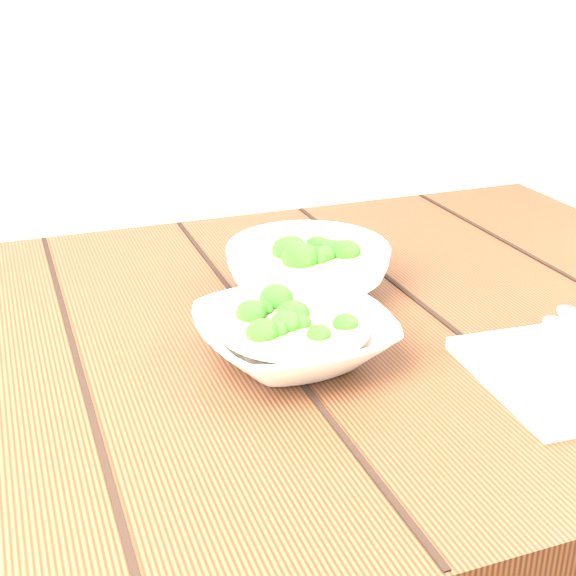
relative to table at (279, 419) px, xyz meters
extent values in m
cube|color=#32180E|center=(0.00, 0.00, 0.10)|extent=(1.20, 0.80, 0.04)
cube|color=#32180E|center=(0.54, 0.34, -0.28)|extent=(0.07, 0.07, 0.71)
imported|color=silver|center=(-0.01, -0.07, 0.14)|extent=(0.21, 0.21, 0.05)
cylinder|color=olive|center=(-0.01, -0.07, 0.16)|extent=(0.16, 0.16, 0.00)
ellipsoid|color=#227D1B|center=(0.01, -0.07, 0.16)|extent=(0.03, 0.03, 0.02)
ellipsoid|color=#227D1B|center=(0.00, -0.04, 0.16)|extent=(0.03, 0.03, 0.02)
ellipsoid|color=#227D1B|center=(-0.03, -0.03, 0.16)|extent=(0.03, 0.03, 0.02)
ellipsoid|color=#227D1B|center=(-0.03, -0.07, 0.16)|extent=(0.03, 0.03, 0.02)
ellipsoid|color=#227D1B|center=(-0.04, -0.10, 0.16)|extent=(0.03, 0.03, 0.02)
ellipsoid|color=#227D1B|center=(-0.01, -0.12, 0.16)|extent=(0.03, 0.03, 0.02)
ellipsoid|color=#227D1B|center=(0.01, -0.09, 0.16)|extent=(0.03, 0.03, 0.02)
imported|color=silver|center=(0.07, 0.08, 0.15)|extent=(0.23, 0.23, 0.06)
cylinder|color=olive|center=(0.07, 0.08, 0.17)|extent=(0.16, 0.16, 0.00)
ellipsoid|color=#227D1B|center=(0.08, 0.08, 0.18)|extent=(0.03, 0.03, 0.03)
ellipsoid|color=#227D1B|center=(0.08, 0.11, 0.18)|extent=(0.03, 0.03, 0.03)
ellipsoid|color=#227D1B|center=(0.04, 0.12, 0.18)|extent=(0.03, 0.03, 0.03)
ellipsoid|color=#227D1B|center=(0.04, 0.08, 0.18)|extent=(0.03, 0.03, 0.03)
ellipsoid|color=#227D1B|center=(0.04, 0.05, 0.18)|extent=(0.03, 0.03, 0.03)
ellipsoid|color=#227D1B|center=(0.07, 0.03, 0.18)|extent=(0.03, 0.03, 0.03)
ellipsoid|color=#227D1B|center=(0.09, 0.06, 0.18)|extent=(0.03, 0.03, 0.03)
torus|color=black|center=(0.10, 0.08, 0.13)|extent=(0.10, 0.10, 0.02)
ellipsoid|color=#B1AE9C|center=(0.27, -0.13, 0.14)|extent=(0.05, 0.06, 0.01)
ellipsoid|color=#B1AE9C|center=(0.30, -0.11, 0.14)|extent=(0.04, 0.06, 0.01)
camera|label=1|loc=(-0.27, -0.76, 0.51)|focal=50.00mm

